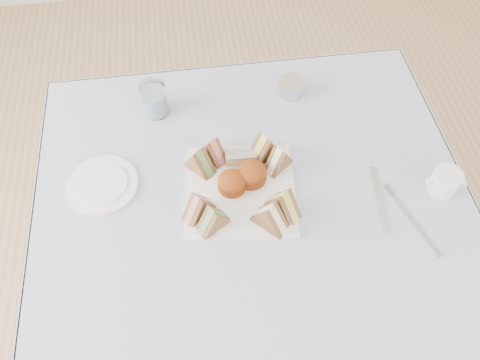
{
  "coord_description": "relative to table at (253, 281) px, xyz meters",
  "views": [
    {
      "loc": [
        -0.11,
        -0.51,
        1.68
      ],
      "look_at": [
        -0.03,
        0.08,
        0.8
      ],
      "focal_mm": 35.0,
      "sensor_mm": 36.0,
      "label": 1
    }
  ],
  "objects": [
    {
      "name": "tablecloth",
      "position": [
        0.0,
        0.0,
        0.37
      ],
      "size": [
        1.02,
        1.02,
        0.01
      ],
      "primitive_type": "cube",
      "color": "#B2BAC5",
      "rests_on": "table"
    },
    {
      "name": "fork",
      "position": [
        0.35,
        -0.07,
        0.38
      ],
      "size": [
        0.06,
        0.17,
        0.0
      ],
      "primitive_type": "cube",
      "rotation": [
        0.0,
        0.0,
        0.3
      ],
      "color": "#BDBDC0",
      "rests_on": "tablecloth"
    },
    {
      "name": "sandwich_bl_a",
      "position": [
        -0.12,
        0.15,
        0.42
      ],
      "size": [
        0.08,
        0.09,
        0.07
      ],
      "primitive_type": null,
      "rotation": [
        0.0,
        0.0,
        2.29
      ],
      "color": "brown",
      "rests_on": "serving_plate"
    },
    {
      "name": "sandwich_fr_a",
      "position": [
        0.06,
        0.01,
        0.43
      ],
      "size": [
        0.08,
        0.09,
        0.08
      ],
      "primitive_type": null,
      "rotation": [
        0.0,
        0.0,
        -0.91
      ],
      "color": "brown",
      "rests_on": "serving_plate"
    },
    {
      "name": "scone_left",
      "position": [
        -0.05,
        0.08,
        0.41
      ],
      "size": [
        0.08,
        0.08,
        0.05
      ],
      "primitive_type": "cylinder",
      "rotation": [
        0.0,
        0.0,
        -0.19
      ],
      "color": "#8F3E13",
      "rests_on": "serving_plate"
    },
    {
      "name": "sandwich_fr_b",
      "position": [
        0.02,
        -0.02,
        0.43
      ],
      "size": [
        0.09,
        0.09,
        0.08
      ],
      "primitive_type": null,
      "rotation": [
        0.0,
        0.0,
        -0.77
      ],
      "color": "brown",
      "rests_on": "serving_plate"
    },
    {
      "name": "floor",
      "position": [
        0.0,
        0.0,
        -0.37
      ],
      "size": [
        4.0,
        4.0,
        0.0
      ],
      "primitive_type": "plane",
      "color": "#9E7751",
      "rests_on": "ground"
    },
    {
      "name": "tea_strainer",
      "position": [
        0.15,
        0.37,
        0.4
      ],
      "size": [
        0.09,
        0.09,
        0.04
      ],
      "primitive_type": "cylinder",
      "rotation": [
        0.0,
        0.0,
        -0.31
      ],
      "color": "#BDBDC0",
      "rests_on": "tablecloth"
    },
    {
      "name": "side_plate",
      "position": [
        -0.35,
        0.14,
        0.38
      ],
      "size": [
        0.21,
        0.21,
        0.01
      ],
      "primitive_type": "cylinder",
      "rotation": [
        0.0,
        0.0,
        0.31
      ],
      "color": "white",
      "rests_on": "tablecloth"
    },
    {
      "name": "sandwich_bl_b",
      "position": [
        -0.08,
        0.18,
        0.42
      ],
      "size": [
        0.07,
        0.08,
        0.07
      ],
      "primitive_type": null,
      "rotation": [
        0.0,
        0.0,
        2.18
      ],
      "color": "brown",
      "rests_on": "serving_plate"
    },
    {
      "name": "sandwich_br_a",
      "position": [
        0.07,
        0.13,
        0.42
      ],
      "size": [
        0.08,
        0.08,
        0.07
      ],
      "primitive_type": null,
      "rotation": [
        0.0,
        0.0,
        -2.44
      ],
      "color": "brown",
      "rests_on": "serving_plate"
    },
    {
      "name": "scone_right",
      "position": [
        0.0,
        0.1,
        0.41
      ],
      "size": [
        0.09,
        0.09,
        0.05
      ],
      "primitive_type": "cylinder",
      "rotation": [
        0.0,
        0.0,
        0.25
      ],
      "color": "#8F3E13",
      "rests_on": "serving_plate"
    },
    {
      "name": "knife",
      "position": [
        0.29,
        0.01,
        0.38
      ],
      "size": [
        0.03,
        0.18,
        0.0
      ],
      "primitive_type": "cube",
      "rotation": [
        0.0,
        0.0,
        -0.12
      ],
      "color": "#BDBDC0",
      "rests_on": "tablecloth"
    },
    {
      "name": "table",
      "position": [
        0.0,
        0.0,
        0.0
      ],
      "size": [
        0.9,
        0.9,
        0.74
      ],
      "primitive_type": "cube",
      "color": "brown",
      "rests_on": "floor"
    },
    {
      "name": "pastry_slice",
      "position": [
        -0.02,
        0.15,
        0.41
      ],
      "size": [
        0.07,
        0.03,
        0.03
      ],
      "primitive_type": "cube",
      "rotation": [
        0.0,
        0.0,
        -0.04
      ],
      "color": "#CCC487",
      "rests_on": "serving_plate"
    },
    {
      "name": "serving_plate",
      "position": [
        -0.03,
        0.08,
        0.38
      ],
      "size": [
        0.28,
        0.28,
        0.01
      ],
      "primitive_type": "cube",
      "rotation": [
        0.0,
        0.0,
        -0.1
      ],
      "color": "white",
      "rests_on": "tablecloth"
    },
    {
      "name": "sandwich_fl_a",
      "position": [
        -0.13,
        0.03,
        0.42
      ],
      "size": [
        0.09,
        0.08,
        0.07
      ],
      "primitive_type": null,
      "rotation": [
        0.0,
        0.0,
        0.65
      ],
      "color": "brown",
      "rests_on": "serving_plate"
    },
    {
      "name": "sandwich_fl_b",
      "position": [
        -0.1,
        -0.01,
        0.42
      ],
      "size": [
        0.08,
        0.07,
        0.07
      ],
      "primitive_type": null,
      "rotation": [
        0.0,
        0.0,
        0.54
      ],
      "color": "brown",
      "rests_on": "serving_plate"
    },
    {
      "name": "water_glass",
      "position": [
        -0.21,
        0.36,
        0.42
      ],
      "size": [
        0.07,
        0.07,
        0.09
      ],
      "primitive_type": "cylinder",
      "rotation": [
        0.0,
        0.0,
        0.13
      ],
      "color": "white",
      "rests_on": "tablecloth"
    },
    {
      "name": "sandwich_br_b",
      "position": [
        0.04,
        0.16,
        0.43
      ],
      "size": [
        0.1,
        0.08,
        0.08
      ],
      "primitive_type": null,
      "rotation": [
        0.0,
        0.0,
        -2.63
      ],
      "color": "brown",
      "rests_on": "serving_plate"
    },
    {
      "name": "creamer_jug",
      "position": [
        0.44,
        0.02,
        0.41
      ],
      "size": [
        0.07,
        0.07,
        0.06
      ],
      "primitive_type": "cylinder",
      "rotation": [
        0.0,
        0.0,
        0.02
      ],
      "color": "white",
      "rests_on": "tablecloth"
    }
  ]
}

